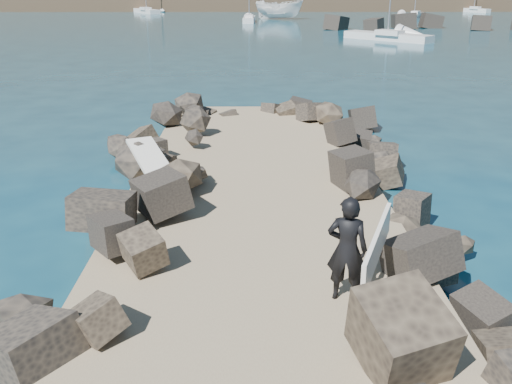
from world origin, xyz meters
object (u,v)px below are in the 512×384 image
(boat_imported, at_px, (279,9))
(surfer_with_board, at_px, (351,249))
(sailboat_b, at_px, (249,19))
(surfboard_resting, at_px, (154,168))

(boat_imported, bearing_deg, surfer_with_board, -160.79)
(surfer_with_board, bearing_deg, boat_imported, 88.16)
(sailboat_b, bearing_deg, boat_imported, 53.69)
(surfer_with_board, height_order, sailboat_b, sailboat_b)
(surfboard_resting, height_order, sailboat_b, sailboat_b)
(boat_imported, height_order, surfer_with_board, boat_imported)
(boat_imported, height_order, sailboat_b, sailboat_b)
(surfboard_resting, distance_m, surfer_with_board, 6.55)
(surfboard_resting, bearing_deg, boat_imported, 59.67)
(sailboat_b, bearing_deg, surfboard_resting, -91.90)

